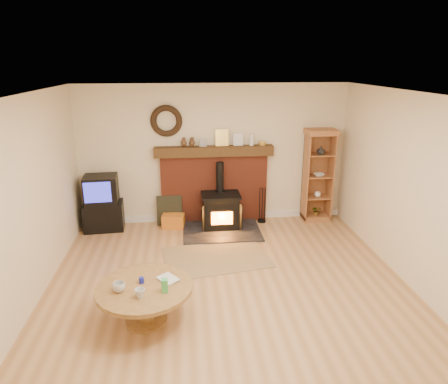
{
  "coord_description": "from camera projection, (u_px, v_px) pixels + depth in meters",
  "views": [
    {
      "loc": [
        -0.55,
        -4.56,
        2.98
      ],
      "look_at": [
        0.02,
        1.0,
        1.13
      ],
      "focal_mm": 32.0,
      "sensor_mm": 36.0,
      "label": 1
    }
  ],
  "objects": [
    {
      "name": "ground",
      "position": [
        230.0,
        296.0,
        5.3
      ],
      "size": [
        5.5,
        5.5,
        0.0
      ],
      "primitive_type": "plane",
      "color": "#AA7746",
      "rests_on": "ground"
    },
    {
      "name": "room_shell",
      "position": [
        229.0,
        170.0,
        4.85
      ],
      "size": [
        5.02,
        5.52,
        2.61
      ],
      "color": "beige",
      "rests_on": "ground"
    },
    {
      "name": "chimney_breast",
      "position": [
        214.0,
        181.0,
        7.57
      ],
      "size": [
        2.2,
        0.22,
        1.78
      ],
      "color": "brown",
      "rests_on": "ground"
    },
    {
      "name": "wood_stove",
      "position": [
        221.0,
        212.0,
        7.35
      ],
      "size": [
        1.4,
        1.0,
        1.22
      ],
      "color": "black",
      "rests_on": "ground"
    },
    {
      "name": "area_rug",
      "position": [
        216.0,
        257.0,
        6.34
      ],
      "size": [
        1.77,
        1.37,
        0.01
      ],
      "primitive_type": "cube",
      "rotation": [
        0.0,
        0.0,
        0.17
      ],
      "color": "brown",
      "rests_on": "ground"
    },
    {
      "name": "tv_unit",
      "position": [
        103.0,
        204.0,
        7.28
      ],
      "size": [
        0.73,
        0.54,
        1.02
      ],
      "color": "black",
      "rests_on": "ground"
    },
    {
      "name": "curio_cabinet",
      "position": [
        318.0,
        175.0,
        7.62
      ],
      "size": [
        0.57,
        0.41,
        1.78
      ],
      "color": "brown",
      "rests_on": "ground"
    },
    {
      "name": "firelog_box",
      "position": [
        173.0,
        221.0,
        7.45
      ],
      "size": [
        0.44,
        0.3,
        0.25
      ],
      "primitive_type": "cube",
      "rotation": [
        0.0,
        0.0,
        -0.13
      ],
      "color": "yellow",
      "rests_on": "ground"
    },
    {
      "name": "leaning_painting",
      "position": [
        169.0,
        210.0,
        7.53
      ],
      "size": [
        0.48,
        0.13,
        0.57
      ],
      "primitive_type": "cube",
      "rotation": [
        -0.17,
        0.0,
        0.0
      ],
      "color": "black",
      "rests_on": "ground"
    },
    {
      "name": "fire_tools",
      "position": [
        262.0,
        215.0,
        7.7
      ],
      "size": [
        0.16,
        0.16,
        0.7
      ],
      "color": "black",
      "rests_on": "ground"
    },
    {
      "name": "coffee_table",
      "position": [
        144.0,
        293.0,
        4.67
      ],
      "size": [
        1.13,
        1.13,
        0.64
      ],
      "color": "brown",
      "rests_on": "ground"
    }
  ]
}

